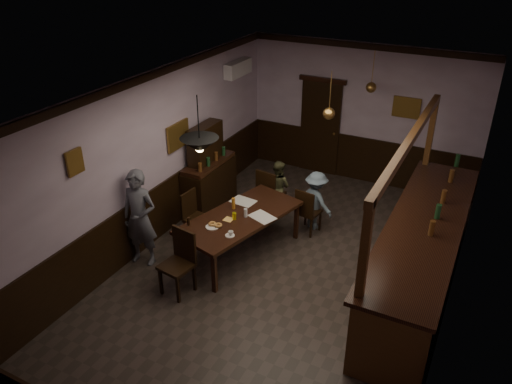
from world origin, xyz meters
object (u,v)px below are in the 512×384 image
Objects in this scene: pendant_brass_mid at (329,114)px; chair_near at (180,259)px; chair_side at (194,214)px; coffee_cup at (231,233)px; person_standing at (140,218)px; pendant_iron at (200,145)px; person_seated_right at (316,200)px; bar_counter at (421,254)px; chair_far_right at (307,210)px; sideboard at (209,176)px; pendant_brass_far at (371,88)px; soda_can at (234,216)px; chair_far_left at (269,192)px; dining_table at (240,219)px; person_seated_left at (278,187)px.

chair_near is at bearing -117.87° from pendant_brass_mid.
pendant_brass_mid is (1.95, 1.24, 1.79)m from chair_side.
person_standing is at bearing -152.92° from coffee_cup.
pendant_iron is at bearing -120.52° from pendant_brass_mid.
person_seated_right is 1.74m from pendant_brass_mid.
pendant_iron is at bearing -158.93° from bar_counter.
chair_far_right is 0.51× the size of sideboard.
person_seated_right is 2.45m from pendant_brass_far.
pendant_iron is at bearing 86.92° from person_seated_right.
pendant_iron reaches higher than chair_near.
person_standing is 3.19m from person_seated_right.
sideboard is 0.39× the size of bar_counter.
sideboard is (-2.14, -0.27, 0.13)m from person_seated_right.
chair_far_left is at bearing 93.17° from soda_can.
pendant_iron is at bearing -131.93° from chair_side.
coffee_cup is at bearing -73.97° from dining_table.
sideboard is (-0.36, 1.09, 0.19)m from chair_side.
coffee_cup is (0.28, -1.95, 0.25)m from chair_far_left.
pendant_brass_far is (0.44, 1.96, 1.81)m from chair_far_right.
soda_can is at bearing 23.67° from person_standing.
coffee_cup is at bearing 81.35° from chair_far_right.
chair_far_right is 0.28m from person_seated_right.
bar_counter reaches higher than coffee_cup.
soda_can is (-0.20, 0.47, 0.01)m from coffee_cup.
person_seated_left is 1.29× the size of pendant_iron.
pendant_brass_mid is (1.20, 2.04, 0.03)m from pendant_iron.
person_standing is 2.07× the size of pendant_brass_mid.
person_seated_left is (0.91, 1.59, 0.03)m from chair_side.
pendant_brass_far is at bearing 68.69° from dining_table.
chair_side is 0.56× the size of person_standing.
pendant_iron is (-0.20, -0.77, 1.58)m from dining_table.
pendant_brass_far is (1.31, 1.74, 1.75)m from chair_far_left.
chair_far_right is (0.87, -0.22, -0.06)m from chair_far_left.
pendant_brass_far is (2.51, 1.96, 1.60)m from sideboard.
soda_can is (1.31, 0.80, -0.03)m from person_standing.
chair_near is 3.35m from pendant_brass_mid.
dining_table is at bearing 27.57° from person_standing.
chair_side is (-0.84, -1.31, -0.04)m from chair_far_left.
person_seated_right is 1.35× the size of pendant_iron.
sideboard reaches higher than person_seated_right.
sideboard reaches higher than person_seated_left.
person_seated_right reaches higher than chair_far_right.
person_seated_right is 14.16× the size of coffee_cup.
bar_counter is (3.84, 0.39, 0.12)m from chair_side.
pendant_brass_mid is at bearing 167.51° from person_seated_right.
person_standing is at bearing -148.58° from soda_can.
sideboard is 2.81m from pendant_brass_mid.
person_seated_right reaches higher than person_seated_left.
dining_table is 1.37m from chair_far_right.
chair_far_left is 2.79m from pendant_brass_far.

